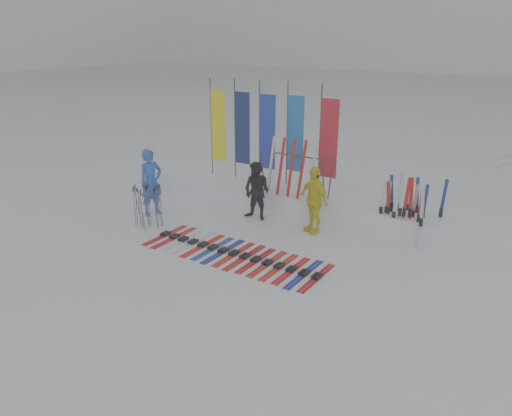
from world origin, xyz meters
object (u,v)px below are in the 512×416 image
Objects in this scene: person_black at (257,191)px; ski_row at (234,253)px; person_yellow at (314,200)px; person_blue at (151,182)px; ski_rack at (296,169)px.

person_black is 2.69m from ski_row.
person_blue is at bearing -139.40° from person_yellow.
ski_rack reaches higher than person_black.
person_yellow is at bearing -0.06° from person_black.
person_yellow is 1.55m from ski_rack.
person_blue is at bearing 164.25° from ski_row.
ski_row is at bearing -87.26° from ski_rack.
person_yellow is 0.90× the size of ski_rack.
ski_row is at bearing -92.17° from person_blue.
person_yellow is at bearing 69.10° from ski_row.
person_black is at bearing -125.25° from ski_rack.
person_yellow is (1.81, 0.02, 0.07)m from person_black.
person_blue is 3.14m from person_black.
ski_rack is at bearing 54.07° from person_black.
ski_row is (3.71, -1.05, -0.96)m from person_blue.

